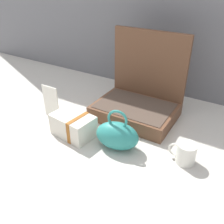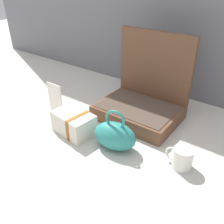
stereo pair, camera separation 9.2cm
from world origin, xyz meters
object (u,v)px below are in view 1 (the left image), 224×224
(open_suitcase, at_px, (139,98))
(cream_toiletry_bag, at_px, (74,125))
(teal_pouch_handbag, at_px, (117,135))
(coffee_mug, at_px, (185,153))
(info_card_left, at_px, (51,102))

(open_suitcase, distance_m, cream_toiletry_bag, 0.38)
(open_suitcase, xyz_separation_m, teal_pouch_handbag, (0.04, -0.31, -0.03))
(open_suitcase, height_order, cream_toiletry_bag, open_suitcase)
(coffee_mug, bearing_deg, teal_pouch_handbag, -168.07)
(cream_toiletry_bag, bearing_deg, open_suitcase, 61.73)
(open_suitcase, bearing_deg, info_card_left, -145.64)
(open_suitcase, bearing_deg, coffee_mug, -37.06)
(open_suitcase, distance_m, coffee_mug, 0.41)
(info_card_left, bearing_deg, coffee_mug, 1.31)
(open_suitcase, height_order, coffee_mug, open_suitcase)
(teal_pouch_handbag, xyz_separation_m, cream_toiletry_bag, (-0.22, -0.02, -0.01))
(teal_pouch_handbag, relative_size, info_card_left, 1.18)
(open_suitcase, height_order, teal_pouch_handbag, open_suitcase)
(teal_pouch_handbag, height_order, cream_toiletry_bag, teal_pouch_handbag)
(info_card_left, bearing_deg, open_suitcase, 34.69)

